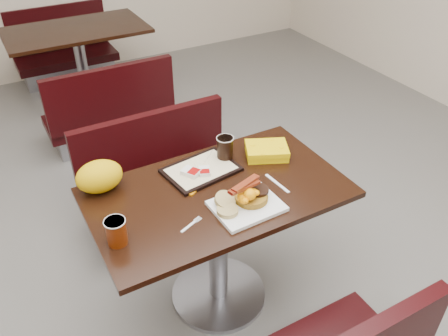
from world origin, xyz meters
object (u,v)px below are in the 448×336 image
coffee_cup_far (225,147)px  paper_bag (99,176)px  pancake_stack (251,196)px  coffee_cup_near (116,232)px  hashbrown_sleeve_left (191,172)px  bench_far_s (106,101)px  knife (277,183)px  bench_far_n (65,46)px  clamshell (267,151)px  table_far (83,69)px  table_near (218,247)px  platter (247,206)px  hashbrown_sleeve_right (205,171)px  fork (188,227)px  tray (201,170)px  bench_near_n (165,179)px

coffee_cup_far → paper_bag: bearing=174.3°
pancake_stack → coffee_cup_far: (0.07, 0.36, 0.04)m
coffee_cup_near → hashbrown_sleeve_left: coffee_cup_near is taller
bench_far_s → knife: bearing=-82.2°
bench_far_s → bench_far_n: 1.40m
bench_far_n → clamshell: (0.36, -3.17, 0.42)m
table_far → pancake_stack: pancake_stack is taller
clamshell → hashbrown_sleeve_left: bearing=-158.7°
pancake_stack → paper_bag: (-0.56, 0.42, 0.04)m
table_near → paper_bag: size_ratio=5.50×
bench_far_s → knife: size_ratio=5.86×
platter → hashbrown_sleeve_right: (-0.05, 0.31, 0.02)m
fork → coffee_cup_far: coffee_cup_far is taller
tray → coffee_cup_far: bearing=4.6°
bench_near_n → knife: size_ratio=5.86×
coffee_cup_near → fork: bearing=-11.0°
hashbrown_sleeve_right → clamshell: (0.36, -0.00, 0.00)m
coffee_cup_far → clamshell: coffee_cup_far is taller
platter → tray: size_ratio=0.86×
clamshell → bench_far_n: bearing=121.1°
bench_near_n → table_far: bearing=90.0°
hashbrown_sleeve_right → coffee_cup_far: 0.18m
bench_far_s → clamshell: (0.36, -1.77, 0.42)m
table_far → hashbrown_sleeve_right: hashbrown_sleeve_right is taller
knife → hashbrown_sleeve_left: 0.42m
table_near → paper_bag: paper_bag is taller
bench_near_n → hashbrown_sleeve_right: 0.70m
coffee_cup_far → bench_near_n: bearing=107.4°
coffee_cup_near → knife: 0.79m
platter → paper_bag: 0.69m
hashbrown_sleeve_right → coffee_cup_far: (0.16, 0.07, 0.05)m
pancake_stack → coffee_cup_near: size_ratio=1.31×
hashbrown_sleeve_right → tray: bearing=114.3°
bench_far_n → tray: bearing=-90.0°
bench_far_s → pancake_stack: (0.09, -2.05, 0.42)m
knife → bench_far_s: bearing=-177.1°
coffee_cup_near → fork: (0.29, -0.06, -0.06)m
bench_far_n → hashbrown_sleeve_right: hashbrown_sleeve_right is taller
tray → pancake_stack: bearing=-82.4°
bench_far_n → platter: bearing=-89.1°
bench_near_n → table_far: size_ratio=0.83×
table_far → coffee_cup_near: size_ratio=10.33×
table_far → hashbrown_sleeve_left: 2.48m
bench_far_s → coffee_cup_far: (0.15, -1.69, 0.46)m
coffee_cup_near → hashbrown_sleeve_left: bearing=29.9°
bench_far_n → coffee_cup_far: (0.15, -3.09, 0.46)m
knife → clamshell: clamshell is taller
pancake_stack → hashbrown_sleeve_left: 0.34m
knife → hashbrown_sleeve_left: hashbrown_sleeve_left is taller
tray → hashbrown_sleeve_right: size_ratio=4.89×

